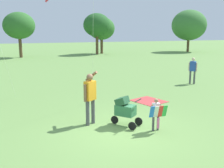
% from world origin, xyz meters
% --- Properties ---
extents(ground_plane, '(120.00, 120.00, 0.00)m').
position_xyz_m(ground_plane, '(0.00, 0.00, 0.00)').
color(ground_plane, '#668E47').
extents(treeline_distant, '(41.04, 5.81, 6.07)m').
position_xyz_m(treeline_distant, '(5.84, 26.08, 3.70)').
color(treeline_distant, brown).
rests_on(treeline_distant, ground).
extents(child_with_butterfly_kite, '(0.59, 0.35, 1.07)m').
position_xyz_m(child_with_butterfly_kite, '(1.09, -0.27, 0.64)').
color(child_with_butterfly_kite, '#4C4C51').
rests_on(child_with_butterfly_kite, ground).
extents(person_adult_flyer, '(0.56, 0.70, 1.86)m').
position_xyz_m(person_adult_flyer, '(-0.77, 1.04, 1.08)').
color(person_adult_flyer, '#4C4C51').
rests_on(person_adult_flyer, ground).
extents(stroller, '(0.94, 1.01, 1.03)m').
position_xyz_m(stroller, '(0.31, 0.50, 0.61)').
color(stroller, black).
rests_on(stroller, ground).
extents(person_sitting_far, '(0.39, 0.39, 1.60)m').
position_xyz_m(person_sitting_far, '(6.91, 5.80, 0.94)').
color(person_sitting_far, '#4C4C51').
rests_on(person_sitting_far, ground).
extents(picnic_blanket, '(1.63, 1.72, 0.02)m').
position_xyz_m(picnic_blanket, '(2.58, 3.09, 0.01)').
color(picnic_blanket, '#CC3D3D').
rests_on(picnic_blanket, ground).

